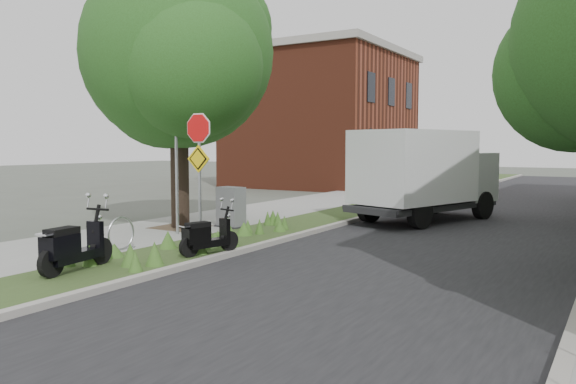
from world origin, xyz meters
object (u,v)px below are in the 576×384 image
(utility_cabinet, at_px, (231,208))
(scooter_near, at_px, (203,239))
(scooter_far, at_px, (69,250))
(box_truck, at_px, (424,171))
(sign_assembly, at_px, (199,152))

(utility_cabinet, bearing_deg, scooter_near, -61.00)
(scooter_far, relative_size, utility_cabinet, 1.55)
(scooter_near, bearing_deg, box_truck, 76.42)
(sign_assembly, xyz_separation_m, scooter_near, (0.65, -0.65, -1.86))
(sign_assembly, distance_m, utility_cabinet, 3.73)
(scooter_far, bearing_deg, box_truck, 74.53)
(box_truck, relative_size, utility_cabinet, 5.13)
(scooter_far, bearing_deg, utility_cabinet, 99.22)
(scooter_far, bearing_deg, scooter_near, 68.53)
(scooter_near, bearing_deg, scooter_far, -111.47)
(sign_assembly, height_order, scooter_near, sign_assembly)
(sign_assembly, xyz_separation_m, scooter_far, (-0.38, -3.26, -1.79))
(sign_assembly, relative_size, scooter_far, 1.79)
(scooter_far, distance_m, utility_cabinet, 6.38)
(scooter_near, xyz_separation_m, scooter_far, (-1.02, -2.61, 0.07))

